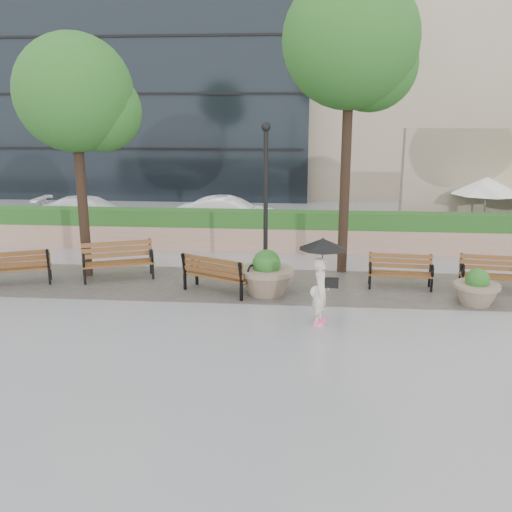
# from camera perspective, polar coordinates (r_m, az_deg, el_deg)

# --- Properties ---
(ground) EXTENTS (100.00, 100.00, 0.00)m
(ground) POSITION_cam_1_polar(r_m,az_deg,el_deg) (12.71, 0.49, -7.00)
(ground) COLOR gray
(ground) RESTS_ON ground
(cobble_strip) EXTENTS (28.00, 3.20, 0.01)m
(cobble_strip) POSITION_cam_1_polar(r_m,az_deg,el_deg) (15.54, 1.37, -2.94)
(cobble_strip) COLOR #383330
(cobble_strip) RESTS_ON ground
(hedge_wall) EXTENTS (24.00, 0.80, 1.35)m
(hedge_wall) POSITION_cam_1_polar(r_m,az_deg,el_deg) (19.24, 2.16, 2.49)
(hedge_wall) COLOR tan
(hedge_wall) RESTS_ON ground
(asphalt_street) EXTENTS (40.00, 7.00, 0.00)m
(asphalt_street) POSITION_cam_1_polar(r_m,az_deg,el_deg) (23.28, 2.65, 2.93)
(asphalt_street) COLOR black
(asphalt_street) RESTS_ON ground
(bldg_stone) EXTENTS (18.00, 10.00, 20.00)m
(bldg_stone) POSITION_cam_1_polar(r_m,az_deg,el_deg) (36.35, 21.03, 22.04)
(bldg_stone) COLOR tan
(bldg_stone) RESTS_ON ground
(bench_0) EXTENTS (1.99, 1.38, 1.00)m
(bench_0) POSITION_cam_1_polar(r_m,az_deg,el_deg) (16.82, -22.93, -1.72)
(bench_0) COLOR brown
(bench_0) RESTS_ON ground
(bench_1) EXTENTS (2.07, 1.42, 1.04)m
(bench_1) POSITION_cam_1_polar(r_m,az_deg,el_deg) (16.47, -13.57, -1.24)
(bench_1) COLOR brown
(bench_1) RESTS_ON ground
(bench_2) EXTENTS (1.99, 1.49, 1.00)m
(bench_2) POSITION_cam_1_polar(r_m,az_deg,el_deg) (14.87, -3.84, -2.59)
(bench_2) COLOR brown
(bench_2) RESTS_ON ground
(bench_3) EXTENTS (1.71, 0.79, 0.89)m
(bench_3) POSITION_cam_1_polar(r_m,az_deg,el_deg) (15.69, 14.20, -2.22)
(bench_3) COLOR brown
(bench_3) RESTS_ON ground
(bench_4) EXTENTS (1.81, 0.90, 0.93)m
(bench_4) POSITION_cam_1_polar(r_m,az_deg,el_deg) (16.16, 22.70, -2.40)
(bench_4) COLOR brown
(bench_4) RESTS_ON ground
(planter_left) EXTENTS (1.42, 1.42, 1.19)m
(planter_left) POSITION_cam_1_polar(r_m,az_deg,el_deg) (14.67, 1.05, -2.13)
(planter_left) COLOR #7F6B56
(planter_left) RESTS_ON ground
(planter_right) EXTENTS (1.10, 1.10, 0.92)m
(planter_right) POSITION_cam_1_polar(r_m,az_deg,el_deg) (14.93, 21.18, -3.25)
(planter_right) COLOR #7F6B56
(planter_right) RESTS_ON ground
(lamppost) EXTENTS (0.28, 0.28, 4.32)m
(lamppost) POSITION_cam_1_polar(r_m,az_deg,el_deg) (15.37, 0.97, 4.20)
(lamppost) COLOR black
(lamppost) RESTS_ON ground
(tree_0) EXTENTS (3.27, 3.14, 6.65)m
(tree_0) POSITION_cam_1_polar(r_m,az_deg,el_deg) (16.53, -17.09, 14.82)
(tree_0) COLOR black
(tree_0) RESTS_ON ground
(tree_1) EXTENTS (3.73, 3.68, 8.29)m
(tree_1) POSITION_cam_1_polar(r_m,az_deg,el_deg) (16.57, 9.95, 19.89)
(tree_1) COLOR black
(tree_1) RESTS_ON ground
(patio_umb_white) EXTENTS (2.50, 2.50, 2.30)m
(patio_umb_white) POSITION_cam_1_polar(r_m,az_deg,el_deg) (22.13, 22.08, 6.51)
(patio_umb_white) COLOR black
(patio_umb_white) RESTS_ON ground
(car_left) EXTENTS (4.32, 1.76, 1.25)m
(car_left) POSITION_cam_1_polar(r_m,az_deg,el_deg) (23.99, -16.20, 4.23)
(car_left) COLOR white
(car_left) RESTS_ON ground
(car_right) EXTENTS (4.11, 1.69, 1.32)m
(car_right) POSITION_cam_1_polar(r_m,az_deg,el_deg) (22.41, -2.72, 4.20)
(car_right) COLOR white
(car_right) RESTS_ON ground
(pedestrian) EXTENTS (1.05, 1.05, 1.94)m
(pedestrian) POSITION_cam_1_polar(r_m,az_deg,el_deg) (12.57, 6.57, -1.67)
(pedestrian) COLOR beige
(pedestrian) RESTS_ON ground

